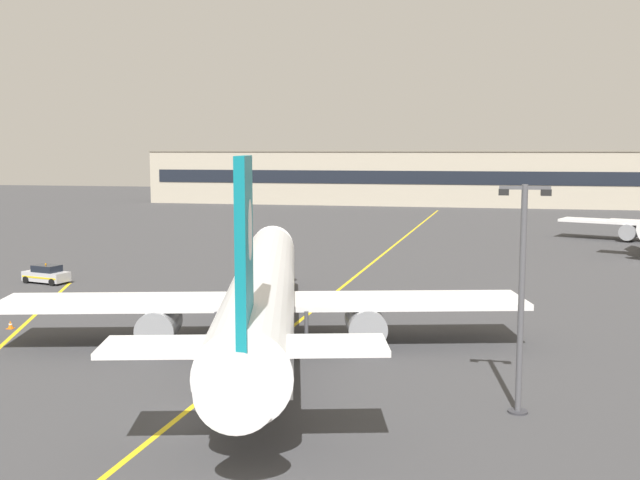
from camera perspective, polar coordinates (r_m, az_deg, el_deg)
The scene contains 8 objects.
ground_plane at distance 34.58m, azimuth -8.73°, elevation -13.31°, with size 400.00×400.00×0.00m, color #3D3D3F.
taxiway_centreline at distance 62.57m, azimuth 1.04°, elevation -4.10°, with size 0.30×180.00×0.01m, color yellow.
airliner_foreground at distance 45.40m, azimuth -4.37°, elevation -3.97°, with size 32.21×40.96×11.65m.
apron_lamp_post at distance 34.76m, azimuth 15.05°, elevation -4.00°, with size 2.24×0.90×10.37m.
service_car_fourth at distance 71.78m, azimuth -20.05°, elevation -2.48°, with size 4.50×2.79×1.79m.
safety_cone_by_nose_gear at distance 61.09m, azimuth 1.72°, elevation -4.13°, with size 0.44×0.44×0.55m.
safety_cone_by_port_wing at distance 54.57m, azimuth -22.44°, elevation -5.97°, with size 0.44×0.44×0.55m.
terminal_building at distance 165.70m, azimuth 6.21°, elevation 4.75°, with size 113.12×12.40×11.96m.
Camera 1 is at (11.68, -30.32, 11.85)m, focal length 42.16 mm.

